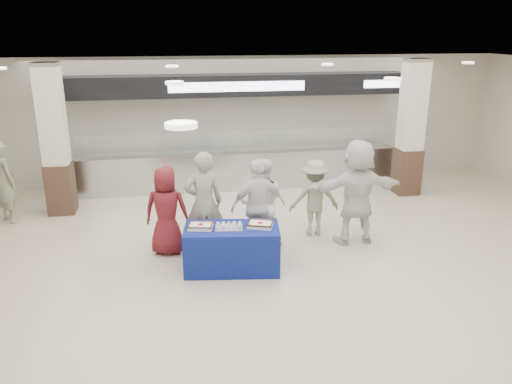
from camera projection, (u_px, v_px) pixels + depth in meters
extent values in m
plane|color=beige|center=(283.00, 291.00, 7.67)|extent=(14.00, 14.00, 0.00)
cube|color=silver|center=(237.00, 169.00, 12.59)|extent=(8.00, 0.80, 0.90)
cube|color=silver|center=(236.00, 151.00, 12.44)|extent=(8.00, 0.85, 0.04)
cube|color=white|center=(238.00, 141.00, 12.06)|extent=(7.60, 0.02, 0.50)
cube|color=black|center=(236.00, 85.00, 11.93)|extent=(8.40, 0.70, 0.50)
cube|color=silver|center=(238.00, 87.00, 11.60)|extent=(3.20, 0.03, 0.22)
cube|color=silver|center=(391.00, 84.00, 12.21)|extent=(1.40, 0.03, 0.18)
cube|color=#382419|center=(61.00, 188.00, 10.79)|extent=(0.55, 0.55, 1.10)
cube|color=silver|center=(51.00, 114.00, 10.29)|extent=(0.50, 0.50, 2.10)
cube|color=#382419|center=(407.00, 171.00, 12.08)|extent=(0.55, 0.55, 1.10)
cube|color=silver|center=(413.00, 105.00, 11.58)|extent=(0.50, 0.50, 2.10)
cube|color=navy|center=(232.00, 248.00, 8.25)|extent=(1.64, 0.98, 0.75)
cube|color=white|center=(201.00, 226.00, 8.10)|extent=(0.44, 0.37, 0.06)
cube|color=#4C2A15|center=(201.00, 224.00, 8.08)|extent=(0.44, 0.37, 0.02)
cylinder|color=red|center=(201.00, 224.00, 8.09)|extent=(0.10, 0.10, 0.01)
cube|color=white|center=(260.00, 225.00, 8.16)|extent=(0.48, 0.43, 0.06)
cube|color=#4C2A15|center=(260.00, 222.00, 8.15)|extent=(0.48, 0.43, 0.02)
cylinder|color=red|center=(260.00, 223.00, 8.15)|extent=(0.11, 0.11, 0.01)
cube|color=silver|center=(229.00, 228.00, 8.10)|extent=(0.48, 0.39, 0.02)
imported|color=maroon|center=(166.00, 211.00, 8.74)|extent=(0.87, 0.65, 1.60)
imported|color=gray|center=(204.00, 203.00, 8.73)|extent=(0.72, 0.52, 1.86)
imported|color=white|center=(261.00, 203.00, 9.02)|extent=(0.88, 0.73, 1.66)
imported|color=white|center=(258.00, 206.00, 8.82)|extent=(1.04, 0.55, 1.70)
imported|color=gray|center=(314.00, 198.00, 9.56)|extent=(0.99, 0.60, 1.50)
imported|color=white|center=(357.00, 192.00, 9.13)|extent=(1.84, 0.61, 1.97)
imported|color=gray|center=(4.00, 182.00, 10.18)|extent=(0.73, 0.74, 1.73)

